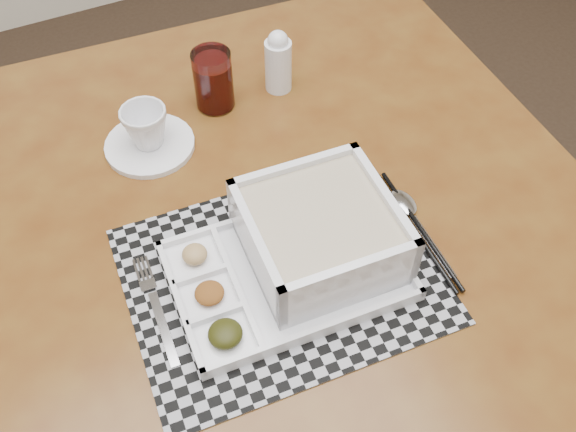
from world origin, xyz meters
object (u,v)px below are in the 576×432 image
object	(u,v)px
dining_table	(261,248)
juice_glass	(214,82)
cup	(146,127)
creamer_bottle	(278,62)
serving_tray	(311,243)

from	to	relation	value
dining_table	juice_glass	distance (m)	0.30
cup	creamer_bottle	size ratio (longest dim) A/B	0.64
dining_table	juice_glass	xyz separation A→B (m)	(0.04, 0.27, 0.13)
serving_tray	juice_glass	size ratio (longest dim) A/B	3.07
cup	dining_table	bearing A→B (deg)	-84.28
serving_tray	creamer_bottle	xyz separation A→B (m)	(0.13, 0.37, 0.02)
juice_glass	creamer_bottle	size ratio (longest dim) A/B	0.91
dining_table	cup	xyz separation A→B (m)	(-0.10, 0.22, 0.13)
cup	juice_glass	xyz separation A→B (m)	(0.14, 0.05, 0.01)
cup	juice_glass	world-z (taller)	juice_glass
creamer_bottle	dining_table	bearing A→B (deg)	-121.49
dining_table	creamer_bottle	bearing A→B (deg)	58.51
juice_glass	creamer_bottle	xyz separation A→B (m)	(0.12, -0.01, 0.01)
serving_tray	creamer_bottle	size ratio (longest dim) A/B	2.81
serving_tray	creamer_bottle	distance (m)	0.39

